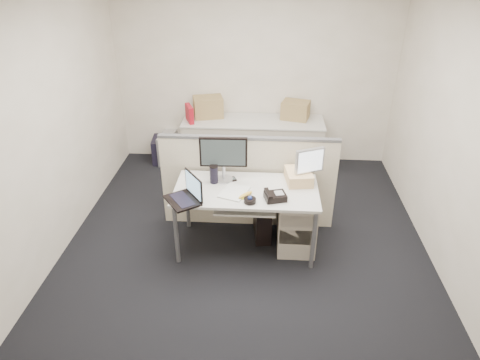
# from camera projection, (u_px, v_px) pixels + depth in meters

# --- Properties ---
(floor) EXTENTS (4.00, 4.50, 0.01)m
(floor) POSITION_uv_depth(u_px,v_px,m) (246.00, 245.00, 4.81)
(floor) COLOR black
(floor) RESTS_ON ground
(wall_back) EXTENTS (4.00, 0.02, 2.70)m
(wall_back) POSITION_uv_depth(u_px,v_px,m) (255.00, 72.00, 6.10)
(wall_back) COLOR silver
(wall_back) RESTS_ON ground
(wall_front) EXTENTS (4.00, 0.02, 2.70)m
(wall_front) POSITION_uv_depth(u_px,v_px,m) (224.00, 308.00, 2.19)
(wall_front) COLOR silver
(wall_front) RESTS_ON ground
(wall_left) EXTENTS (0.02, 4.50, 2.70)m
(wall_left) POSITION_uv_depth(u_px,v_px,m) (47.00, 129.00, 4.26)
(wall_left) COLOR silver
(wall_left) RESTS_ON ground
(wall_right) EXTENTS (0.02, 4.50, 2.70)m
(wall_right) POSITION_uv_depth(u_px,v_px,m) (458.00, 140.00, 4.03)
(wall_right) COLOR silver
(wall_right) RESTS_ON ground
(desk) EXTENTS (1.50, 0.75, 0.73)m
(desk) POSITION_uv_depth(u_px,v_px,m) (246.00, 195.00, 4.48)
(desk) COLOR beige
(desk) RESTS_ON floor
(keyboard_tray) EXTENTS (0.62, 0.32, 0.02)m
(keyboard_tray) POSITION_uv_depth(u_px,v_px,m) (245.00, 207.00, 4.35)
(keyboard_tray) COLOR beige
(keyboard_tray) RESTS_ON desk
(drawer_pedestal) EXTENTS (0.40, 0.55, 0.65)m
(drawer_pedestal) POSITION_uv_depth(u_px,v_px,m) (296.00, 220.00, 4.66)
(drawer_pedestal) COLOR #B8AB9A
(drawer_pedestal) RESTS_ON floor
(cubicle_partition) EXTENTS (2.00, 0.06, 1.10)m
(cubicle_partition) POSITION_uv_depth(u_px,v_px,m) (248.00, 183.00, 4.93)
(cubicle_partition) COLOR beige
(cubicle_partition) RESTS_ON floor
(back_counter) EXTENTS (2.00, 0.60, 0.72)m
(back_counter) POSITION_uv_depth(u_px,v_px,m) (253.00, 145.00, 6.31)
(back_counter) COLOR #B8AB9A
(back_counter) RESTS_ON floor
(monitor_main) EXTENTS (0.51, 0.21, 0.50)m
(monitor_main) POSITION_uv_depth(u_px,v_px,m) (224.00, 159.00, 4.50)
(monitor_main) COLOR black
(monitor_main) RESTS_ON desk
(monitor_small) EXTENTS (0.36, 0.28, 0.39)m
(monitor_small) POSITION_uv_depth(u_px,v_px,m) (309.00, 166.00, 4.47)
(monitor_small) COLOR #B7B7BC
(monitor_small) RESTS_ON desk
(laptop) EXTENTS (0.43, 0.45, 0.27)m
(laptop) POSITION_uv_depth(u_px,v_px,m) (182.00, 190.00, 4.18)
(laptop) COLOR black
(laptop) RESTS_ON desk
(trackball) EXTENTS (0.14, 0.14, 0.05)m
(trackball) POSITION_uv_depth(u_px,v_px,m) (250.00, 200.00, 4.21)
(trackball) COLOR black
(trackball) RESTS_ON desk
(desk_phone) EXTENTS (0.24, 0.22, 0.07)m
(desk_phone) POSITION_uv_depth(u_px,v_px,m) (275.00, 196.00, 4.26)
(desk_phone) COLOR black
(desk_phone) RESTS_ON desk
(paper_stack) EXTENTS (0.33, 0.37, 0.01)m
(paper_stack) POSITION_uv_depth(u_px,v_px,m) (234.00, 192.00, 4.38)
(paper_stack) COLOR silver
(paper_stack) RESTS_ON desk
(sticky_pad) EXTENTS (0.09, 0.09, 0.01)m
(sticky_pad) POSITION_uv_depth(u_px,v_px,m) (240.00, 198.00, 4.29)
(sticky_pad) COLOR yellow
(sticky_pad) RESTS_ON desk
(travel_mug) EXTENTS (0.11, 0.11, 0.19)m
(travel_mug) POSITION_uv_depth(u_px,v_px,m) (214.00, 175.00, 4.53)
(travel_mug) COLOR black
(travel_mug) RESTS_ON desk
(banana) EXTENTS (0.16, 0.17, 0.04)m
(banana) POSITION_uv_depth(u_px,v_px,m) (245.00, 195.00, 4.31)
(banana) COLOR gold
(banana) RESTS_ON desk
(cellphone) EXTENTS (0.08, 0.11, 0.01)m
(cellphone) POSITION_uv_depth(u_px,v_px,m) (233.00, 179.00, 4.63)
(cellphone) COLOR black
(cellphone) RESTS_ON desk
(manila_folders) EXTENTS (0.31, 0.37, 0.13)m
(manila_folders) POSITION_uv_depth(u_px,v_px,m) (299.00, 176.00, 4.56)
(manila_folders) COLOR beige
(manila_folders) RESTS_ON desk
(keyboard) EXTENTS (0.52, 0.25, 0.03)m
(keyboard) POSITION_uv_depth(u_px,v_px,m) (241.00, 203.00, 4.37)
(keyboard) COLOR black
(keyboard) RESTS_ON keyboard_tray
(pc_tower_desk) EXTENTS (0.22, 0.44, 0.40)m
(pc_tower_desk) POSITION_uv_depth(u_px,v_px,m) (262.00, 221.00, 4.87)
(pc_tower_desk) COLOR black
(pc_tower_desk) RESTS_ON floor
(pc_tower_spare_dark) EXTENTS (0.20, 0.41, 0.37)m
(pc_tower_spare_dark) POSITION_uv_depth(u_px,v_px,m) (159.00, 150.00, 6.56)
(pc_tower_spare_dark) COLOR black
(pc_tower_spare_dark) RESTS_ON floor
(pc_tower_spare_silver) EXTENTS (0.24, 0.50, 0.45)m
(pc_tower_spare_silver) POSITION_uv_depth(u_px,v_px,m) (168.00, 148.00, 6.54)
(pc_tower_spare_silver) COLOR #B7B7BC
(pc_tower_spare_silver) RESTS_ON floor
(cardboard_box_left) EXTENTS (0.48, 0.40, 0.31)m
(cardboard_box_left) POSITION_uv_depth(u_px,v_px,m) (208.00, 108.00, 6.20)
(cardboard_box_left) COLOR tan
(cardboard_box_left) RESTS_ON back_counter
(cardboard_box_right) EXTENTS (0.44, 0.38, 0.27)m
(cardboard_box_right) POSITION_uv_depth(u_px,v_px,m) (295.00, 111.00, 6.14)
(cardboard_box_right) COLOR tan
(cardboard_box_right) RESTS_ON back_counter
(red_binder) EXTENTS (0.16, 0.28, 0.26)m
(red_binder) POSITION_uv_depth(u_px,v_px,m) (190.00, 114.00, 6.04)
(red_binder) COLOR maroon
(red_binder) RESTS_ON back_counter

